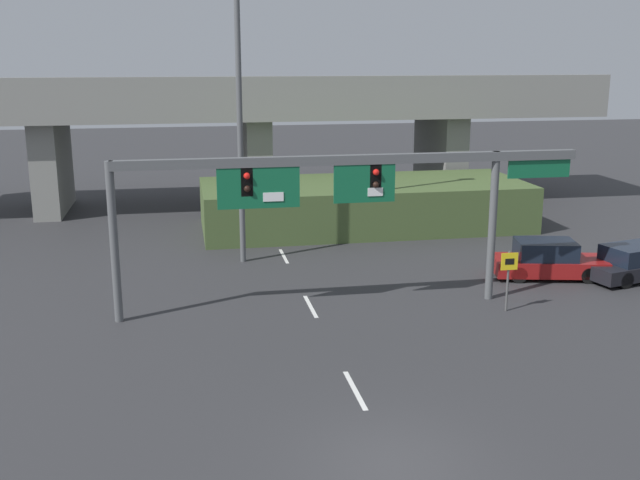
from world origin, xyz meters
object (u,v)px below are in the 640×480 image
Objects in this scene: speed_limit_sign at (509,272)px; highway_light_pole_near at (238,61)px; parked_sedan_near_right at (548,260)px; parked_sedan_mid_right at (636,263)px; signal_gantry at (339,185)px.

highway_light_pole_near is (-8.43, 8.12, 6.99)m from speed_limit_sign.
highway_light_pole_near reaches higher than speed_limit_sign.
parked_sedan_near_right is 3.44m from parked_sedan_mid_right.
signal_gantry is 9.96m from parked_sedan_near_right.
highway_light_pole_near is at bearing 112.27° from signal_gantry.
signal_gantry is 12.94m from parked_sedan_mid_right.
signal_gantry is 3.40× the size of parked_sedan_mid_right.
highway_light_pole_near is 14.77m from parked_sedan_near_right.
speed_limit_sign is at bearing -171.61° from parked_sedan_mid_right.
signal_gantry is 3.47× the size of parked_sedan_near_right.
parked_sedan_near_right is at bearing 47.02° from speed_limit_sign.
signal_gantry is 8.29m from highway_light_pole_near.
parked_sedan_mid_right is (6.64, 2.70, -0.76)m from speed_limit_sign.
parked_sedan_mid_right is at bearing 22.10° from speed_limit_sign.
parked_sedan_near_right is (8.99, 2.15, -3.70)m from signal_gantry.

